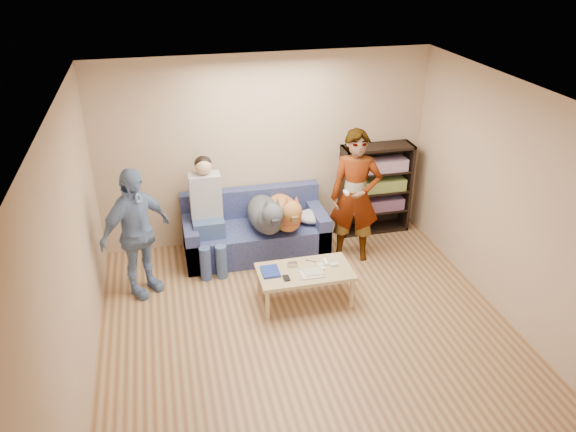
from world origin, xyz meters
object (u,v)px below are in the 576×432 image
object	(u,v)px
dog_tan	(285,213)
notebook_blue	(270,271)
camera_silver	(292,264)
dog_gray	(266,215)
coffee_table	(305,274)
bookshelf	(375,187)
sofa	(255,233)
person_seated	(207,209)
person_standing_left	(136,233)
person_standing_right	(355,197)

from	to	relation	value
dog_tan	notebook_blue	bearing A→B (deg)	-112.26
camera_silver	dog_gray	size ratio (longest dim) A/B	0.09
coffee_table	bookshelf	size ratio (longest dim) A/B	0.85
sofa	person_seated	distance (m)	0.81
person_standing_left	dog_gray	world-z (taller)	person_standing_left
camera_silver	bookshelf	world-z (taller)	bookshelf
sofa	dog_gray	xyz separation A→B (m)	(0.12, -0.23, 0.37)
notebook_blue	dog_tan	xyz separation A→B (m)	(0.42, 1.02, 0.21)
person_seated	dog_tan	distance (m)	1.02
person_standing_right	coffee_table	distance (m)	1.33
person_standing_left	coffee_table	world-z (taller)	person_standing_left
person_standing_left	coffee_table	xyz separation A→B (m)	(1.87, -0.65, -0.43)
coffee_table	bookshelf	bearing A→B (deg)	46.48
dog_gray	bookshelf	xyz separation A→B (m)	(1.68, 0.46, 0.03)
dog_tan	coffee_table	bearing A→B (deg)	-90.97
person_standing_left	notebook_blue	size ratio (longest dim) A/B	6.19
camera_silver	bookshelf	size ratio (longest dim) A/B	0.08
sofa	dog_gray	bearing A→B (deg)	-61.81
person_standing_right	camera_silver	xyz separation A→B (m)	(-1.01, -0.72, -0.44)
coffee_table	dog_gray	bearing A→B (deg)	102.68
bookshelf	dog_gray	bearing A→B (deg)	-164.65
camera_silver	person_seated	xyz separation A→B (m)	(-0.87, 1.04, 0.33)
person_standing_left	dog_gray	bearing A→B (deg)	-22.96
person_seated	coffee_table	bearing A→B (deg)	-49.52
person_seated	dog_gray	world-z (taller)	person_seated
person_standing_right	dog_tan	xyz separation A→B (m)	(-0.87, 0.23, -0.24)
person_seated	dog_tan	world-z (taller)	person_seated
dog_gray	dog_tan	xyz separation A→B (m)	(0.26, 0.01, -0.01)
person_standing_left	camera_silver	xyz separation A→B (m)	(1.75, -0.53, -0.36)
coffee_table	person_standing_left	bearing A→B (deg)	160.88
dog_tan	coffee_table	distance (m)	1.11
person_seated	dog_tan	size ratio (longest dim) A/B	1.25
camera_silver	dog_tan	bearing A→B (deg)	81.74
person_standing_left	sofa	xyz separation A→B (m)	(1.51, 0.64, -0.52)
person_standing_right	person_seated	distance (m)	1.91
person_seated	coffee_table	distance (m)	1.57
person_standing_left	camera_silver	bearing A→B (deg)	-53.89
sofa	dog_tan	world-z (taller)	dog_tan
notebook_blue	person_seated	world-z (taller)	person_seated
person_standing_left	coffee_table	size ratio (longest dim) A/B	1.46
coffee_table	person_seated	bearing A→B (deg)	130.48
person_standing_right	sofa	size ratio (longest dim) A/B	0.93
dog_tan	bookshelf	world-z (taller)	bookshelf
dog_gray	dog_tan	size ratio (longest dim) A/B	1.08
notebook_blue	sofa	xyz separation A→B (m)	(0.04, 1.23, -0.15)
camera_silver	dog_gray	world-z (taller)	dog_gray
camera_silver	coffee_table	world-z (taller)	camera_silver
notebook_blue	dog_gray	distance (m)	1.04
sofa	person_seated	xyz separation A→B (m)	(-0.63, -0.13, 0.49)
person_standing_left	notebook_blue	xyz separation A→B (m)	(1.47, -0.60, -0.37)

